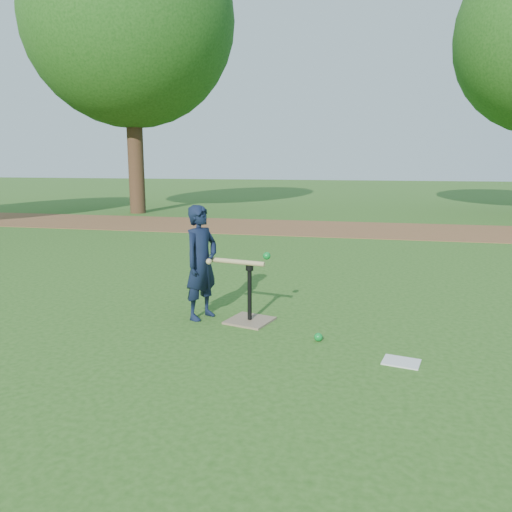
# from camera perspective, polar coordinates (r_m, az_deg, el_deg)

# --- Properties ---
(ground) EXTENTS (80.00, 80.00, 0.00)m
(ground) POSITION_cam_1_polar(r_m,az_deg,el_deg) (5.43, -2.45, -7.10)
(ground) COLOR #285116
(ground) RESTS_ON ground
(dirt_strip) EXTENTS (24.00, 3.00, 0.01)m
(dirt_strip) POSITION_cam_1_polar(r_m,az_deg,el_deg) (12.67, 6.55, 3.20)
(dirt_strip) COLOR brown
(dirt_strip) RESTS_ON ground
(child) EXTENTS (0.44, 0.52, 1.22)m
(child) POSITION_cam_1_polar(r_m,az_deg,el_deg) (5.32, -6.27, -0.74)
(child) COLOR black
(child) RESTS_ON ground
(wiffle_ball_ground) EXTENTS (0.08, 0.08, 0.08)m
(wiffle_ball_ground) POSITION_cam_1_polar(r_m,az_deg,el_deg) (4.79, 7.14, -9.18)
(wiffle_ball_ground) COLOR #0B7F29
(wiffle_ball_ground) RESTS_ON ground
(clipboard) EXTENTS (0.34, 0.29, 0.01)m
(clipboard) POSITION_cam_1_polar(r_m,az_deg,el_deg) (4.46, 16.27, -11.54)
(clipboard) COLOR silver
(clipboard) RESTS_ON ground
(batting_tee) EXTENTS (0.53, 0.53, 0.61)m
(batting_tee) POSITION_cam_1_polar(r_m,az_deg,el_deg) (5.28, -0.73, -6.36)
(batting_tee) COLOR #826C52
(batting_tee) RESTS_ON ground
(swing_action) EXTENTS (0.65, 0.24, 0.13)m
(swing_action) POSITION_cam_1_polar(r_m,az_deg,el_deg) (5.17, -1.74, -0.53)
(swing_action) COLOR tan
(swing_action) RESTS_ON ground
(tree_left) EXTENTS (6.40, 6.40, 9.08)m
(tree_left) POSITION_cam_1_polar(r_m,az_deg,el_deg) (17.22, -14.24, 24.61)
(tree_left) COLOR #382316
(tree_left) RESTS_ON ground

